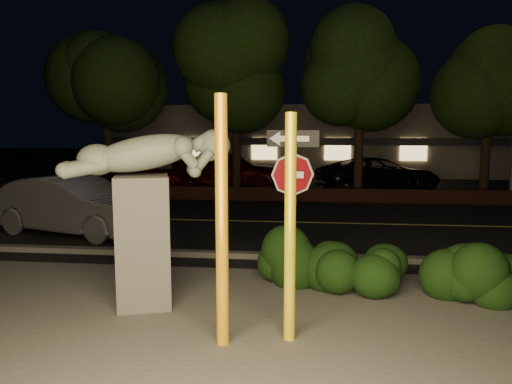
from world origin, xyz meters
The scene contains 23 objects.
ground centered at (0.00, 10.00, 0.00)m, with size 90.00×90.00×0.00m, color black.
patio centered at (0.00, -1.00, 0.01)m, with size 14.00×6.00×0.02m, color #4C4944.
road centered at (0.00, 7.00, 0.01)m, with size 80.00×8.00×0.01m, color black.
lane_marking centered at (0.00, 7.00, 0.02)m, with size 80.00×0.12×0.01m, color #C0BE4C.
curb centered at (0.00, 2.90, 0.06)m, with size 80.00×0.25×0.12m, color #4C4944.
brick_wall centered at (0.00, 11.30, 0.25)m, with size 40.00×0.35×0.50m, color #482117.
parking_lot centered at (0.00, 17.00, 0.01)m, with size 40.00×12.00×0.01m, color black.
building centered at (0.00, 24.99, 2.00)m, with size 22.00×10.20×4.00m.
tree_far_a centered at (-8.00, 13.00, 5.34)m, with size 4.60×4.60×7.43m.
tree_far_b centered at (-2.50, 13.20, 6.05)m, with size 5.20×5.20×8.41m.
tree_far_c centered at (2.50, 12.80, 5.66)m, with size 4.80×4.80×7.84m.
tree_far_d centered at (7.50, 13.30, 5.42)m, with size 4.40×4.40×7.42m.
yellow_pole_left centered at (-0.42, -1.41, 1.60)m, with size 0.16×0.16×3.21m, color #FFAD13.
yellow_pole_right centered at (0.42, -1.18, 1.49)m, with size 0.15×0.15×2.98m, color yellow.
signpost centered at (0.34, 1.37, 1.95)m, with size 0.93×0.13×2.74m.
sculpture centered at (-1.85, -0.14, 1.70)m, with size 2.56×1.41×2.76m.
hedge_center centered at (0.50, 1.28, 0.54)m, with size 2.08×0.97×1.08m, color black.
hedge_right centered at (1.41, 0.80, 0.56)m, with size 1.72×0.92×1.13m, color black.
hedge_far_right centered at (3.39, 0.75, 0.53)m, with size 1.52×0.95×1.05m, color black.
silver_sedan centered at (-5.50, 4.78, 0.77)m, with size 1.62×4.64×1.53m, color #B8B8BD.
parked_car_red centered at (-7.13, 13.68, 0.78)m, with size 1.84×4.56×1.55m, color #680312.
parked_car_darkred centered at (-3.12, 15.17, 0.79)m, with size 2.21×5.44×1.58m, color #3A090A.
parked_car_dark centered at (3.52, 14.52, 0.74)m, with size 2.46×5.33×1.48m, color black.
Camera 1 is at (0.71, -7.46, 2.80)m, focal length 35.00 mm.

